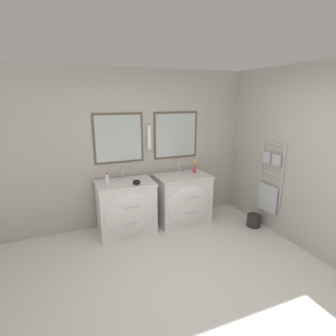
{
  "coord_description": "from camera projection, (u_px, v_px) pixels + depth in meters",
  "views": [
    {
      "loc": [
        -1.14,
        -2.06,
        2.13
      ],
      "look_at": [
        0.31,
        1.5,
        1.1
      ],
      "focal_mm": 28.0,
      "sensor_mm": 36.0,
      "label": 1
    }
  ],
  "objects": [
    {
      "name": "toiletry_bottle",
      "position": [
        107.0,
        180.0,
        3.89
      ],
      "size": [
        0.05,
        0.05,
        0.21
      ],
      "color": "silver",
      "rests_on": "vanity_left"
    },
    {
      "name": "wall_back",
      "position": [
        137.0,
        148.0,
        4.42
      ],
      "size": [
        5.5,
        0.15,
        2.6
      ],
      "color": "#B2ADA3",
      "rests_on": "ground_plane"
    },
    {
      "name": "wall_right",
      "position": [
        281.0,
        154.0,
        4.06
      ],
      "size": [
        0.13,
        4.22,
        2.6
      ],
      "color": "#B2ADA3",
      "rests_on": "ground_plane"
    },
    {
      "name": "flower_vase",
      "position": [
        194.0,
        167.0,
        4.62
      ],
      "size": [
        0.06,
        0.06,
        0.24
      ],
      "color": "#CC4C51",
      "rests_on": "vanity_right"
    },
    {
      "name": "faucet_left",
      "position": [
        123.0,
        173.0,
        4.21
      ],
      "size": [
        0.17,
        0.14,
        0.23
      ],
      "color": "silver",
      "rests_on": "vanity_left"
    },
    {
      "name": "faucet_right",
      "position": [
        180.0,
        167.0,
        4.57
      ],
      "size": [
        0.17,
        0.14,
        0.23
      ],
      "color": "silver",
      "rests_on": "vanity_right"
    },
    {
      "name": "waste_bin",
      "position": [
        254.0,
        220.0,
        4.47
      ],
      "size": [
        0.24,
        0.24,
        0.21
      ],
      "color": "#282626",
      "rests_on": "ground_plane"
    },
    {
      "name": "vanity_left",
      "position": [
        127.0,
        208.0,
        4.18
      ],
      "size": [
        0.9,
        0.66,
        0.85
      ],
      "color": "white",
      "rests_on": "ground_plane"
    },
    {
      "name": "vanity_right",
      "position": [
        184.0,
        199.0,
        4.55
      ],
      "size": [
        0.9,
        0.66,
        0.85
      ],
      "color": "white",
      "rests_on": "ground_plane"
    },
    {
      "name": "ground_plane",
      "position": [
        194.0,
        303.0,
        2.81
      ],
      "size": [
        16.0,
        16.0,
        0.0
      ],
      "primitive_type": "plane",
      "color": "silver"
    },
    {
      "name": "amenity_bowl",
      "position": [
        137.0,
        182.0,
        4.01
      ],
      "size": [
        0.12,
        0.12,
        0.07
      ],
      "color": "black",
      "rests_on": "vanity_left"
    }
  ]
}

